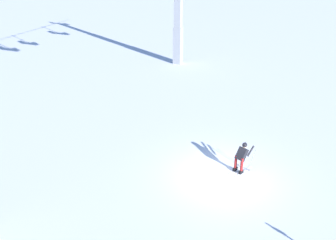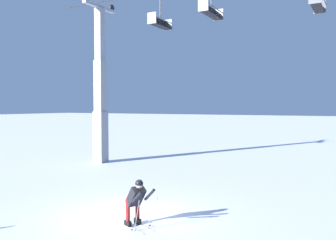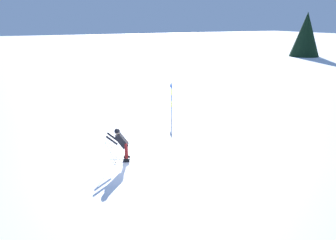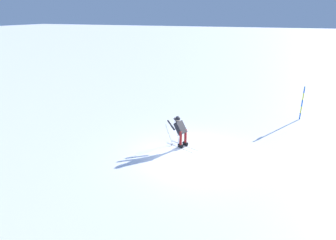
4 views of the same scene
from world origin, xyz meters
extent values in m
plane|color=white|center=(0.00, 0.00, 0.00)|extent=(260.00, 260.00, 0.00)
cube|color=white|center=(0.68, -0.46, 0.01)|extent=(1.65, 0.77, 0.01)
cube|color=black|center=(0.68, -0.46, 0.09)|extent=(0.30, 0.21, 0.16)
cylinder|color=maroon|center=(0.68, -0.46, 0.52)|extent=(0.13, 0.13, 0.69)
cube|color=white|center=(0.54, -0.79, 0.01)|extent=(1.65, 0.77, 0.01)
cube|color=black|center=(0.54, -0.79, 0.09)|extent=(0.30, 0.21, 0.16)
cylinder|color=maroon|center=(0.54, -0.79, 0.52)|extent=(0.13, 0.13, 0.69)
cube|color=black|center=(0.78, -0.70, 0.94)|extent=(0.70, 0.61, 0.67)
sphere|color=beige|center=(0.95, -0.77, 1.34)|extent=(0.23, 0.23, 0.23)
sphere|color=black|center=(0.95, -0.77, 1.37)|extent=(0.25, 0.25, 0.25)
cylinder|color=black|center=(1.25, -0.65, 1.04)|extent=(0.50, 0.28, 0.45)
cylinder|color=gray|center=(1.31, -0.63, 0.44)|extent=(0.50, 0.10, 1.18)
cylinder|color=black|center=(1.17, -0.51, 0.05)|extent=(0.07, 0.07, 0.01)
cylinder|color=black|center=(1.07, -1.07, 1.04)|extent=(0.50, 0.28, 0.45)
cylinder|color=gray|center=(1.10, -1.13, 0.44)|extent=(0.41, 0.32, 1.18)
cylinder|color=black|center=(0.92, -1.11, 0.05)|extent=(0.07, 0.07, 0.01)
cube|color=gray|center=(16.44, 8.47, 1.67)|extent=(0.72, 0.72, 3.34)
cube|color=gray|center=(16.44, 8.47, 5.01)|extent=(0.60, 0.60, 3.34)
camera|label=1|loc=(-14.67, -3.09, 10.12)|focal=39.27mm
camera|label=2|loc=(6.76, -9.60, 3.72)|focal=37.62mm
camera|label=3|loc=(5.56, 13.08, 6.06)|focal=37.44mm
camera|label=4|loc=(-3.32, 11.71, 6.20)|focal=30.97mm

